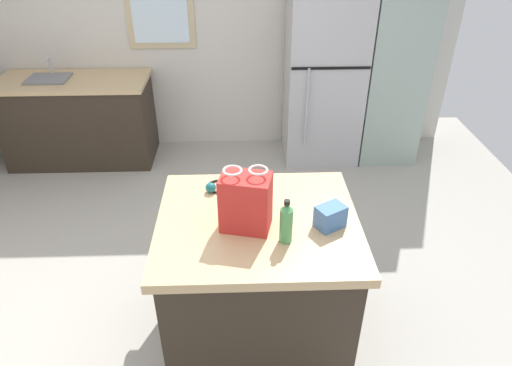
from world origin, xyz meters
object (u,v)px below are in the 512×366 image
object	(u,v)px
refrigerator	(324,78)
shopping_bag	(246,202)
small_box	(330,217)
kitchen_island	(258,279)
bottle	(286,223)
tall_cabinet	(396,52)
ear_defenders	(218,184)

from	to	relation	value
refrigerator	shopping_bag	world-z (taller)	refrigerator
refrigerator	small_box	distance (m)	2.53
kitchen_island	bottle	xyz separation A→B (m)	(0.14, -0.19, 0.57)
refrigerator	bottle	bearing A→B (deg)	-103.54
tall_cabinet	shopping_bag	world-z (taller)	tall_cabinet
shopping_bag	ear_defenders	distance (m)	0.45
small_box	ear_defenders	world-z (taller)	small_box
bottle	ear_defenders	bearing A→B (deg)	124.88
kitchen_island	tall_cabinet	size ratio (longest dim) A/B	0.50
kitchen_island	shopping_bag	size ratio (longest dim) A/B	3.12
tall_cabinet	refrigerator	bearing A→B (deg)	-179.98
shopping_bag	small_box	distance (m)	0.46
small_box	refrigerator	bearing A→B (deg)	81.37
tall_cabinet	small_box	world-z (taller)	tall_cabinet
kitchen_island	ear_defenders	distance (m)	0.63
kitchen_island	refrigerator	bearing A→B (deg)	72.49
kitchen_island	refrigerator	world-z (taller)	refrigerator
tall_cabinet	ear_defenders	distance (m)	2.70
refrigerator	shopping_bag	xyz separation A→B (m)	(-0.83, -2.49, 0.21)
small_box	ear_defenders	xyz separation A→B (m)	(-0.62, 0.41, -0.04)
kitchen_island	shopping_bag	world-z (taller)	shopping_bag
kitchen_island	tall_cabinet	world-z (taller)	tall_cabinet
kitchen_island	small_box	size ratio (longest dim) A/B	7.35
refrigerator	small_box	xyz separation A→B (m)	(-0.38, -2.50, 0.11)
tall_cabinet	ear_defenders	xyz separation A→B (m)	(-1.69, -2.09, -0.19)
tall_cabinet	bottle	xyz separation A→B (m)	(-1.33, -2.62, -0.10)
ear_defenders	small_box	bearing A→B (deg)	-33.72
kitchen_island	bottle	bearing A→B (deg)	-54.09
tall_cabinet	bottle	bearing A→B (deg)	-116.91
refrigerator	small_box	bearing A→B (deg)	-98.63
refrigerator	tall_cabinet	distance (m)	0.74
small_box	ear_defenders	size ratio (longest dim) A/B	0.72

